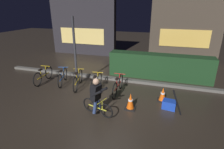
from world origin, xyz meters
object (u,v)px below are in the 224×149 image
parked_bike_left_mid (63,77)px  cyclist (97,96)px  parked_bike_right_mid (118,85)px  blue_crate (169,105)px  street_post (75,53)px  traffic_cone_near (130,101)px  parked_bike_center_left (78,80)px  parked_bike_center_right (96,83)px  closed_umbrella (177,103)px  traffic_cone_far (163,94)px  parked_bike_leftmost (43,75)px

parked_bike_left_mid → cyclist: cyclist is taller
parked_bike_right_mid → blue_crate: size_ratio=3.71×
street_post → traffic_cone_near: bearing=-25.8°
parked_bike_center_left → parked_bike_center_right: 0.87m
parked_bike_center_right → blue_crate: 2.98m
street_post → closed_umbrella: street_post is taller
traffic_cone_far → blue_crate: (0.24, -0.50, -0.10)m
parked_bike_left_mid → cyclist: size_ratio=1.19×
street_post → closed_umbrella: (4.17, -1.15, -1.07)m
parked_bike_right_mid → closed_umbrella: closed_umbrella is taller
parked_bike_center_right → parked_bike_center_left: bearing=82.1°
blue_crate → cyclist: size_ratio=0.35×
blue_crate → cyclist: cyclist is taller
street_post → parked_bike_center_right: bearing=-15.4°
traffic_cone_far → traffic_cone_near: bearing=-138.6°
parked_bike_center_right → parked_bike_right_mid: parked_bike_right_mid is taller
cyclist → closed_umbrella: 2.57m
parked_bike_leftmost → parked_bike_left_mid: (0.93, 0.12, -0.00)m
traffic_cone_near → traffic_cone_far: (1.02, 0.90, -0.02)m
blue_crate → parked_bike_center_right: bearing=168.1°
street_post → parked_bike_left_mid: size_ratio=1.99×
street_post → traffic_cone_far: (3.71, -0.40, -1.21)m
parked_bike_leftmost → closed_umbrella: 5.85m
street_post → parked_bike_leftmost: street_post is taller
parked_bike_left_mid → blue_crate: 4.70m
parked_bike_center_left → parked_bike_center_right: parked_bike_center_left is taller
street_post → traffic_cone_near: (2.69, -1.30, -1.19)m
traffic_cone_near → traffic_cone_far: 1.36m
street_post → parked_bike_right_mid: bearing=-8.7°
parked_bike_left_mid → parked_bike_center_right: 1.73m
street_post → blue_crate: street_post is taller
parked_bike_leftmost → closed_umbrella: (5.78, -0.95, 0.07)m
parked_bike_left_mid → closed_umbrella: 4.96m
parked_bike_center_left → traffic_cone_near: (2.52, -1.07, -0.07)m
parked_bike_left_mid → blue_crate: (4.63, -0.82, -0.17)m
traffic_cone_far → cyclist: (-1.98, -1.52, 0.37)m
parked_bike_right_mid → traffic_cone_near: size_ratio=2.87×
parked_bike_center_left → parked_bike_right_mid: 1.80m
street_post → parked_bike_leftmost: (-1.61, -0.20, -1.14)m
cyclist → parked_bike_center_left: bearing=149.0°
parked_bike_left_mid → cyclist: 3.04m
parked_bike_center_left → cyclist: cyclist is taller
cyclist → closed_umbrella: bearing=33.8°
traffic_cone_far → closed_umbrella: bearing=-58.7°
parked_bike_leftmost → traffic_cone_near: 4.43m
parked_bike_leftmost → parked_bike_right_mid: (3.58, -0.10, 0.02)m
blue_crate → cyclist: bearing=-155.4°
parked_bike_center_left → parked_bike_leftmost: bearing=74.9°
parked_bike_center_left → cyclist: size_ratio=1.28×
traffic_cone_near → street_post: bearing=154.2°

